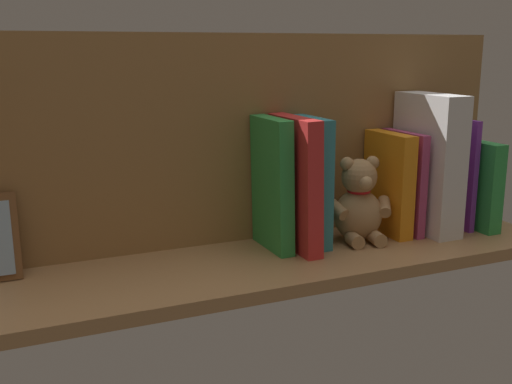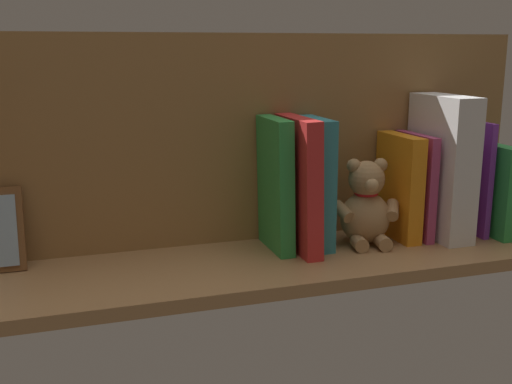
# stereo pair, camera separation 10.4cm
# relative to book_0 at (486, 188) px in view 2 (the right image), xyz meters

# --- Properties ---
(ground_plane) EXTENTS (1.14, 0.27, 0.02)m
(ground_plane) POSITION_rel_book_0_xyz_m (0.48, 0.02, -0.10)
(ground_plane) COLOR #A87A4C
(shelf_back_panel) EXTENTS (1.14, 0.02, 0.38)m
(shelf_back_panel) POSITION_rel_book_0_xyz_m (0.48, -0.09, 0.10)
(shelf_back_panel) COLOR #9F7240
(shelf_back_panel) RESTS_ON ground_plane
(book_0) EXTENTS (0.03, 0.16, 0.17)m
(book_0) POSITION_rel_book_0_xyz_m (0.00, 0.00, 0.00)
(book_0) COLOR green
(book_0) RESTS_ON ground_plane
(book_1) EXTENTS (0.01, 0.13, 0.22)m
(book_1) POSITION_rel_book_0_xyz_m (0.03, -0.01, 0.02)
(book_1) COLOR purple
(book_1) RESTS_ON ground_plane
(book_2) EXTENTS (0.02, 0.11, 0.18)m
(book_2) POSITION_rel_book_0_xyz_m (0.06, -0.03, 0.00)
(book_2) COLOR #B23F72
(book_2) RESTS_ON ground_plane
(dictionary_thick_white) EXTENTS (0.06, 0.16, 0.27)m
(dictionary_thick_white) POSITION_rel_book_0_xyz_m (0.10, -0.00, 0.05)
(dictionary_thick_white) COLOR white
(dictionary_thick_white) RESTS_ON ground_plane
(book_3) EXTENTS (0.02, 0.13, 0.20)m
(book_3) POSITION_rel_book_0_xyz_m (0.15, -0.02, 0.01)
(book_3) COLOR #B23F72
(book_3) RESTS_ON ground_plane
(book_4) EXTENTS (0.03, 0.13, 0.20)m
(book_4) POSITION_rel_book_0_xyz_m (0.18, -0.02, 0.01)
(book_4) COLOR orange
(book_4) RESTS_ON ground_plane
(teddy_bear) EXTENTS (0.13, 0.11, 0.16)m
(teddy_bear) POSITION_rel_book_0_xyz_m (0.26, 0.00, -0.02)
(teddy_bear) COLOR tan
(teddy_bear) RESTS_ON ground_plane
(book_5) EXTENTS (0.03, 0.12, 0.23)m
(book_5) POSITION_rel_book_0_xyz_m (0.35, -0.02, 0.03)
(book_5) COLOR teal
(book_5) RESTS_ON ground_plane
(book_6) EXTENTS (0.04, 0.15, 0.24)m
(book_6) POSITION_rel_book_0_xyz_m (0.39, -0.01, 0.03)
(book_6) COLOR red
(book_6) RESTS_ON ground_plane
(book_7) EXTENTS (0.03, 0.12, 0.24)m
(book_7) POSITION_rel_book_0_xyz_m (0.43, -0.02, 0.03)
(book_7) COLOR green
(book_7) RESTS_ON ground_plane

